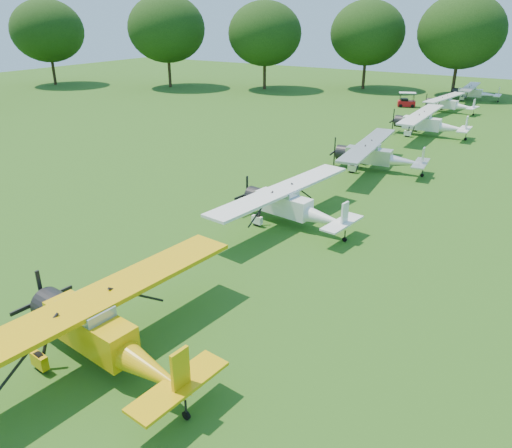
% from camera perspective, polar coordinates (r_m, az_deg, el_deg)
% --- Properties ---
extents(ground, '(160.00, 160.00, 0.00)m').
position_cam_1_polar(ground, '(22.60, -4.46, -4.97)').
color(ground, '#214C13').
rests_on(ground, ground).
extents(tree_belt, '(137.36, 130.27, 14.52)m').
position_cam_1_polar(tree_belt, '(18.34, 4.40, 14.94)').
color(tree_belt, '#301E12').
rests_on(tree_belt, ground).
extents(aircraft_2, '(7.57, 12.04, 2.36)m').
position_cam_1_polar(aircraft_2, '(16.77, -17.33, -11.56)').
color(aircraft_2, '#E4AE09').
rests_on(aircraft_2, ground).
extents(aircraft_3, '(6.81, 10.80, 2.12)m').
position_cam_1_polar(aircraft_3, '(26.52, 4.04, 2.37)').
color(aircraft_3, white).
rests_on(aircraft_3, ground).
extents(aircraft_4, '(6.77, 10.77, 2.12)m').
position_cam_1_polar(aircraft_4, '(36.89, 13.56, 7.79)').
color(aircraft_4, silver).
rests_on(aircraft_4, ground).
extents(aircraft_5, '(6.96, 11.06, 2.19)m').
position_cam_1_polar(aircraft_5, '(49.00, 19.03, 10.96)').
color(aircraft_5, white).
rests_on(aircraft_5, ground).
extents(aircraft_6, '(5.87, 9.30, 1.83)m').
position_cam_1_polar(aircraft_6, '(61.80, 21.17, 12.79)').
color(aircraft_6, white).
rests_on(aircraft_6, ground).
extents(aircraft_7, '(6.03, 9.58, 1.89)m').
position_cam_1_polar(aircraft_7, '(71.54, 23.66, 13.69)').
color(aircraft_7, silver).
rests_on(aircraft_7, ground).
extents(golf_cart, '(2.26, 1.81, 1.69)m').
position_cam_1_polar(golf_cart, '(63.95, 16.78, 13.20)').
color(golf_cart, red).
rests_on(golf_cart, ground).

